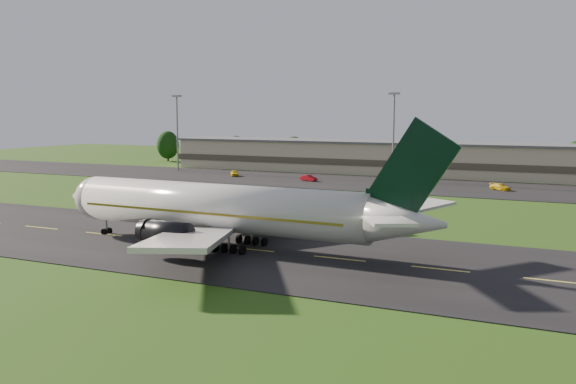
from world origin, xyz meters
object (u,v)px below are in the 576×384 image
at_px(service_vehicle_a, 234,173).
at_px(service_vehicle_d, 500,187).
at_px(terminal, 416,159).
at_px(light_mast_centre, 394,126).
at_px(service_vehicle_b, 309,178).
at_px(airliner, 225,209).
at_px(light_mast_west, 177,124).
at_px(service_vehicle_c, 398,183).

relative_size(service_vehicle_a, service_vehicle_d, 0.92).
height_order(terminal, service_vehicle_d, terminal).
relative_size(light_mast_centre, service_vehicle_b, 4.88).
bearing_deg(airliner, light_mast_centre, 93.19).
distance_m(service_vehicle_b, service_vehicle_d, 42.14).
relative_size(terminal, light_mast_centre, 7.13).
height_order(terminal, light_mast_centre, light_mast_centre).
bearing_deg(service_vehicle_a, airliner, -96.61).
relative_size(terminal, light_mast_west, 7.13).
bearing_deg(service_vehicle_b, service_vehicle_d, -73.08).
xyz_separation_m(airliner, service_vehicle_c, (1.52, 70.12, -3.90)).
xyz_separation_m(terminal, service_vehicle_c, (2.62, -26.08, -3.23)).
relative_size(terminal, service_vehicle_d, 31.80).
relative_size(airliner, service_vehicle_c, 10.75).
bearing_deg(light_mast_west, service_vehicle_a, -18.44).
xyz_separation_m(light_mast_west, service_vehicle_d, (85.09, -8.72, -11.98)).
bearing_deg(service_vehicle_d, service_vehicle_c, 126.25).
bearing_deg(service_vehicle_d, terminal, 76.61).
relative_size(service_vehicle_c, service_vehicle_d, 1.05).
distance_m(terminal, light_mast_centre, 18.45).
bearing_deg(terminal, airliner, -89.34).
distance_m(terminal, service_vehicle_a, 46.10).
xyz_separation_m(airliner, light_mast_centre, (-2.51, 80.02, 8.08)).
bearing_deg(service_vehicle_b, light_mast_west, 92.72).
height_order(airliner, service_vehicle_a, airliner).
relative_size(airliner, service_vehicle_a, 12.27).
relative_size(light_mast_west, service_vehicle_d, 4.46).
distance_m(airliner, service_vehicle_a, 83.42).
xyz_separation_m(terminal, light_mast_west, (-61.40, -16.18, 8.75)).
distance_m(light_mast_west, service_vehicle_a, 25.93).
relative_size(airliner, light_mast_centre, 2.52).
height_order(service_vehicle_a, service_vehicle_c, service_vehicle_a).
relative_size(airliner, terminal, 0.35).
bearing_deg(service_vehicle_c, service_vehicle_a, 177.96).
xyz_separation_m(service_vehicle_b, service_vehicle_d, (42.13, 1.04, -0.03)).
relative_size(light_mast_centre, service_vehicle_a, 4.87).
height_order(light_mast_centre, service_vehicle_a, light_mast_centre).
distance_m(light_mast_centre, service_vehicle_c, 16.05).
bearing_deg(service_vehicle_d, light_mast_west, 117.19).
height_order(service_vehicle_b, service_vehicle_c, service_vehicle_b).
xyz_separation_m(service_vehicle_a, service_vehicle_b, (21.11, -2.47, -0.02)).
bearing_deg(service_vehicle_d, service_vehicle_b, 124.44).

